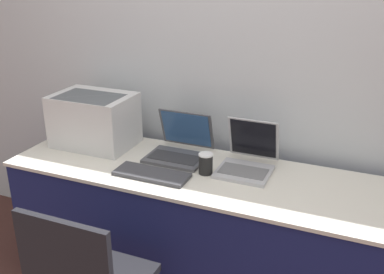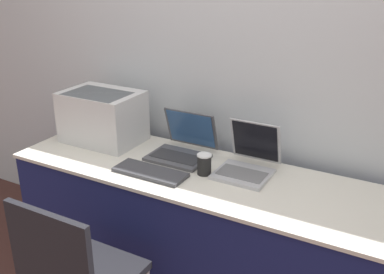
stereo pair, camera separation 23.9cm
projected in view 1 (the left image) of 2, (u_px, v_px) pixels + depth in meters
The scene contains 7 objects.
wall_back at pixel (227, 58), 2.58m from camera, with size 8.00×0.05×2.60m.
table at pixel (199, 232), 2.55m from camera, with size 2.12×0.65×0.77m.
printer at pixel (94, 118), 2.70m from camera, with size 0.47×0.33×0.31m.
laptop_left at pixel (180, 147), 2.58m from camera, with size 0.33×0.32×0.25m.
laptop_right at pixel (247, 159), 2.42m from camera, with size 0.28×0.33×0.26m.
external_keyboard at pixel (152, 174), 2.36m from camera, with size 0.40×0.15×0.02m.
coffee_cup at pixel (206, 164), 2.37m from camera, with size 0.08×0.08×0.11m.
Camera 1 is at (0.81, -1.70, 1.84)m, focal length 42.00 mm.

